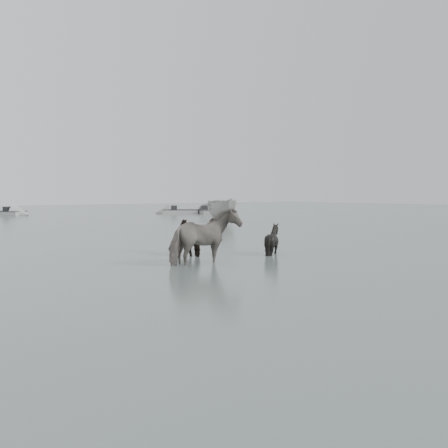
{
  "coord_description": "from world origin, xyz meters",
  "views": [
    {
      "loc": [
        -10.57,
        -12.25,
        1.97
      ],
      "look_at": [
        -0.14,
        1.14,
        1.0
      ],
      "focal_mm": 45.0,
      "sensor_mm": 36.0,
      "label": 1
    }
  ],
  "objects": [
    {
      "name": "ground",
      "position": [
        0.0,
        0.0,
        0.0
      ],
      "size": [
        140.0,
        140.0,
        0.0
      ],
      "primitive_type": "plane",
      "color": "#56665E",
      "rests_on": "ground"
    },
    {
      "name": "pony_pinto",
      "position": [
        -1.58,
        0.17,
        0.88
      ],
      "size": [
        2.15,
        1.11,
        1.76
      ],
      "primitive_type": "imported",
      "rotation": [
        0.0,
        0.0,
        1.65
      ],
      "color": "black",
      "rests_on": "ground"
    },
    {
      "name": "pony_dark",
      "position": [
        -0.44,
        2.39,
        0.71
      ],
      "size": [
        1.57,
        1.7,
        1.42
      ],
      "primitive_type": "imported",
      "rotation": [
        0.0,
        0.0,
        1.87
      ],
      "color": "black",
      "rests_on": "ground"
    },
    {
      "name": "pony_black",
      "position": [
        1.59,
        0.86,
        0.63
      ],
      "size": [
        1.24,
        1.12,
        1.26
      ],
      "primitive_type": "imported",
      "rotation": [
        0.0,
        0.0,
        1.47
      ],
      "color": "black",
      "rests_on": "ground"
    },
    {
      "name": "boat_small",
      "position": [
        12.18,
        17.19,
        0.84
      ],
      "size": [
        3.3,
        4.61,
        1.67
      ],
      "primitive_type": "imported",
      "rotation": [
        0.0,
        0.0,
        -0.43
      ],
      "color": "#A2A29E",
      "rests_on": "ground"
    },
    {
      "name": "skiff_port",
      "position": [
        19.31,
        28.4,
        0.38
      ],
      "size": [
        3.42,
        4.99,
        0.75
      ],
      "primitive_type": null,
      "rotation": [
        0.0,
        0.0,
        1.15
      ],
      "color": "gray",
      "rests_on": "ground"
    },
    {
      "name": "skiff_mid",
      "position": [
        3.66,
        36.08,
        0.38
      ],
      "size": [
        4.17,
        5.17,
        0.75
      ],
      "primitive_type": null,
      "rotation": [
        0.0,
        0.0,
        -0.99
      ],
      "color": "#A8ABA8",
      "rests_on": "ground"
    },
    {
      "name": "skiff_star",
      "position": [
        17.51,
        30.36,
        0.38
      ],
      "size": [
        4.64,
        3.56,
        0.75
      ],
      "primitive_type": null,
      "rotation": [
        0.0,
        0.0,
        2.63
      ],
      "color": "#A3A39F",
      "rests_on": "ground"
    }
  ]
}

